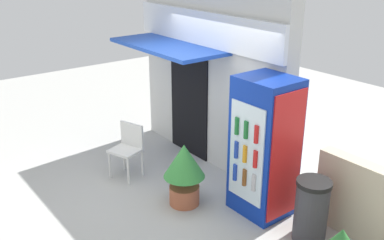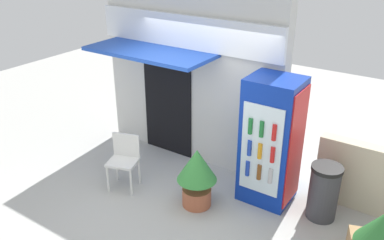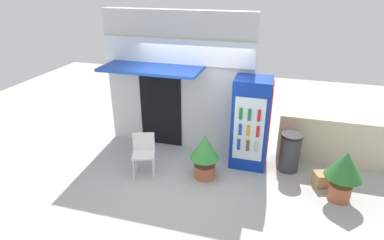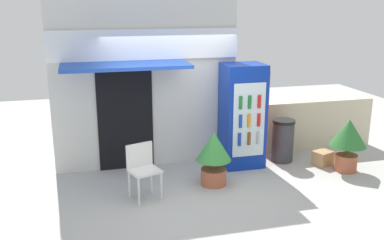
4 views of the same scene
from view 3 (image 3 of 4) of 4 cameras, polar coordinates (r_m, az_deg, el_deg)
The scene contains 9 objects.
ground at distance 6.80m, azimuth -2.51°, elevation -10.15°, with size 16.00×16.00×0.00m, color #B2B2AD.
storefront_building at distance 7.46m, azimuth -2.63°, elevation 7.02°, with size 3.47×1.20×3.20m.
drink_cooler at distance 6.91m, azimuth 10.45°, elevation -0.59°, with size 0.78×0.73×1.98m.
plastic_chair at distance 6.75m, azimuth -8.60°, elevation -5.38°, with size 0.56×0.53×0.89m.
potted_plant_near_shop at distance 6.53m, azimuth 2.30°, elevation -5.85°, with size 0.60×0.60×0.95m.
potted_plant_curbside at distance 6.48m, azimuth 25.47°, elevation -8.05°, with size 0.67×0.67×1.00m.
trash_bin at distance 7.14m, azimuth 17.02°, elevation -5.49°, with size 0.44×0.44×0.85m.
stone_boundary_wall at distance 7.69m, azimuth 24.72°, elevation -3.68°, with size 2.58×0.22×1.06m, color beige.
cardboard_box at distance 7.00m, azimuth 22.23°, elevation -9.72°, with size 0.34×0.28×0.28m, color tan.
Camera 3 is at (1.83, -5.31, 3.83)m, focal length 29.97 mm.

